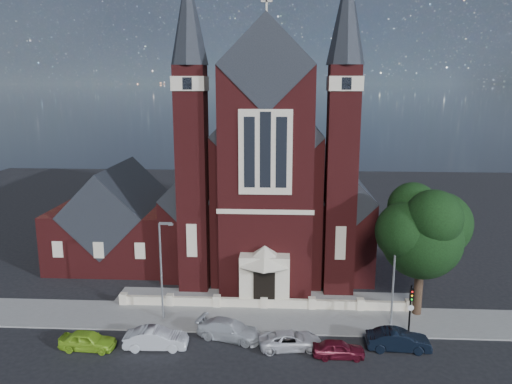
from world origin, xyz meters
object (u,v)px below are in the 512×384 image
car_lime_van (88,340)px  car_white_suv (290,340)px  street_lamp_left (162,265)px  car_dark_red (339,349)px  street_lamp_right (395,270)px  car_silver_a (156,339)px  church (270,177)px  parish_hall (119,222)px  street_tree (425,234)px  traffic_signal (411,304)px  car_silver_b (230,330)px  car_navy (398,340)px

car_lime_van → car_white_suv: size_ratio=0.89×
street_lamp_left → car_dark_red: bearing=-20.1°
street_lamp_right → car_white_suv: size_ratio=1.81×
car_silver_a → car_lime_van: bearing=92.1°
car_silver_a → church: bearing=-20.5°
car_lime_van → street_lamp_left: bearing=-39.2°
street_lamp_left → car_white_suv: 11.45m
street_lamp_right → car_white_suv: bearing=-154.1°
parish_hall → street_lamp_right: size_ratio=1.51×
street_tree → street_lamp_right: 3.84m
parish_hall → traffic_signal: 31.20m
car_silver_a → car_silver_b: bearing=-75.0°
car_silver_b → car_lime_van: bearing=118.2°
street_lamp_right → car_lime_van: street_lamp_right is taller
parish_hall → street_tree: (28.60, -12.29, 2.95)m
parish_hall → car_navy: (25.74, -17.66, -3.28)m
car_silver_b → car_navy: bearing=-77.8°
street_tree → car_white_suv: street_tree is taller
street_lamp_right → car_white_suv: (-7.99, -3.88, -3.98)m
street_lamp_right → car_navy: size_ratio=1.82×
car_navy → car_dark_red: bearing=107.7°
street_tree → car_dark_red: bearing=-137.4°
traffic_signal → car_navy: traffic_signal is taller
parish_hall → car_navy: 31.38m
traffic_signal → car_silver_a: size_ratio=0.89×
car_silver_a → car_silver_b: size_ratio=0.91×
car_lime_van → car_dark_red: 17.66m
car_silver_a → car_dark_red: 12.86m
car_dark_red → parish_hall: bearing=47.7°
car_silver_b → car_navy: (12.07, -0.91, 0.02)m
car_lime_van → car_silver_b: car_silver_b is taller
car_lime_van → car_navy: bearing=-84.1°
street_lamp_left → car_lime_van: 7.56m
traffic_signal → car_lime_van: (-23.24, -3.23, -1.90)m
church → street_lamp_right: size_ratio=4.31×
church → car_navy: size_ratio=7.84×
parish_hall → traffic_signal: parish_hall is taller
car_lime_van → church: bearing=-24.4°
car_dark_red → street_lamp_right: bearing=-44.6°
street_lamp_right → traffic_signal: 2.71m
car_navy → car_white_suv: bearing=93.5°
street_lamp_left → traffic_signal: (18.91, -1.57, -2.02)m
street_lamp_left → car_navy: street_lamp_left is taller
car_white_suv → car_navy: size_ratio=1.01×
parish_hall → car_silver_b: 21.86m
street_tree → parish_hall: bearing=156.7°
parish_hall → car_white_suv: parish_hall is taller
traffic_signal → car_dark_red: traffic_signal is taller
traffic_signal → car_lime_van: bearing=-172.1°
church → car_dark_red: bearing=-77.2°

